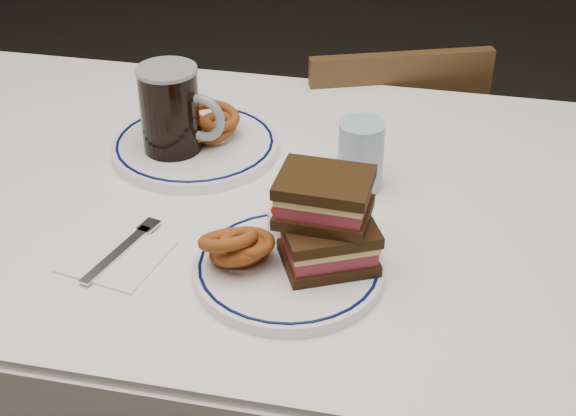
% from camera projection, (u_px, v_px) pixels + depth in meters
% --- Properties ---
extents(dining_table, '(1.27, 0.87, 0.75)m').
position_uv_depth(dining_table, '(203.00, 237.00, 1.34)').
color(dining_table, white).
rests_on(dining_table, floor).
extents(chair_far, '(0.48, 0.48, 0.81)m').
position_uv_depth(chair_far, '(379.00, 185.00, 1.87)').
color(chair_far, '#412C15').
rests_on(chair_far, floor).
extents(main_plate, '(0.26, 0.26, 0.02)m').
position_uv_depth(main_plate, '(289.00, 268.00, 1.09)').
color(main_plate, white).
rests_on(main_plate, dining_table).
extents(reuben_sandwich, '(0.15, 0.14, 0.13)m').
position_uv_depth(reuben_sandwich, '(326.00, 221.00, 1.06)').
color(reuben_sandwich, black).
rests_on(reuben_sandwich, main_plate).
extents(onion_rings_main, '(0.11, 0.11, 0.08)m').
position_uv_depth(onion_rings_main, '(239.00, 246.00, 1.07)').
color(onion_rings_main, '#6A2E0E').
rests_on(onion_rings_main, main_plate).
extents(ketchup_ramekin, '(0.05, 0.05, 0.03)m').
position_uv_depth(ketchup_ramekin, '(286.00, 218.00, 1.14)').
color(ketchup_ramekin, white).
rests_on(ketchup_ramekin, main_plate).
extents(beer_mug, '(0.15, 0.10, 0.16)m').
position_uv_depth(beer_mug, '(172.00, 114.00, 1.31)').
color(beer_mug, black).
rests_on(beer_mug, dining_table).
extents(water_glass, '(0.07, 0.07, 0.11)m').
position_uv_depth(water_glass, '(361.00, 156.00, 1.25)').
color(water_glass, '#A5BFD5').
rests_on(water_glass, dining_table).
extents(far_plate, '(0.28, 0.28, 0.02)m').
position_uv_depth(far_plate, '(195.00, 145.00, 1.37)').
color(far_plate, white).
rests_on(far_plate, dining_table).
extents(onion_rings_far, '(0.14, 0.12, 0.07)m').
position_uv_depth(onion_rings_far, '(201.00, 126.00, 1.36)').
color(onion_rings_far, '#6A2E0E').
rests_on(onion_rings_far, far_plate).
extents(napkin_fork, '(0.15, 0.17, 0.01)m').
position_uv_depth(napkin_fork, '(118.00, 255.00, 1.13)').
color(napkin_fork, white).
rests_on(napkin_fork, dining_table).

